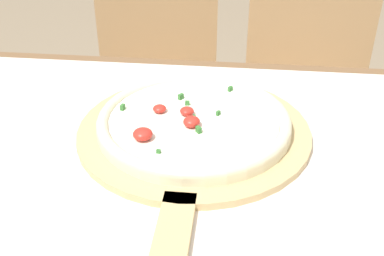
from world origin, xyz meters
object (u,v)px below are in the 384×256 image
(chair_left, at_px, (156,81))
(chair_right, at_px, (304,88))
(pizza_peel, at_px, (192,139))
(pizza, at_px, (194,121))

(chair_left, bearing_deg, chair_right, -4.16)
(pizza_peel, bearing_deg, chair_right, 68.92)
(pizza_peel, relative_size, chair_left, 0.71)
(chair_left, bearing_deg, pizza_peel, -78.81)
(pizza, relative_size, chair_right, 0.36)
(pizza_peel, xyz_separation_m, chair_right, (0.27, 0.70, -0.25))
(pizza_peel, xyz_separation_m, chair_left, (-0.19, 0.70, -0.25))
(pizza_peel, distance_m, chair_left, 0.77)
(chair_right, bearing_deg, pizza, -107.61)
(pizza_peel, bearing_deg, pizza, 91.00)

